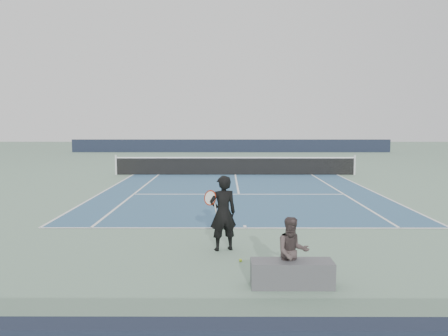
{
  "coord_description": "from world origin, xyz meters",
  "views": [
    {
      "loc": [
        -0.53,
        -23.25,
        2.82
      ],
      "look_at": [
        -0.58,
        -6.92,
        1.1
      ],
      "focal_mm": 35.0,
      "sensor_mm": 36.0,
      "label": 1
    }
  ],
  "objects_px": {
    "tennis_net": "(235,166)",
    "tennis_player": "(223,213)",
    "tennis_ball": "(241,260)",
    "spectator_bench": "(292,262)"
  },
  "relations": [
    {
      "from": "tennis_ball",
      "to": "tennis_net",
      "type": "bearing_deg",
      "value": 89.15
    },
    {
      "from": "tennis_net",
      "to": "tennis_ball",
      "type": "distance_m",
      "value": 14.67
    },
    {
      "from": "tennis_player",
      "to": "tennis_net",
      "type": "bearing_deg",
      "value": 87.6
    },
    {
      "from": "tennis_net",
      "to": "spectator_bench",
      "type": "bearing_deg",
      "value": -87.79
    },
    {
      "from": "tennis_player",
      "to": "tennis_ball",
      "type": "height_order",
      "value": "tennis_player"
    },
    {
      "from": "spectator_bench",
      "to": "tennis_ball",
      "type": "bearing_deg",
      "value": 122.3
    },
    {
      "from": "tennis_net",
      "to": "tennis_player",
      "type": "height_order",
      "value": "tennis_player"
    },
    {
      "from": "tennis_player",
      "to": "spectator_bench",
      "type": "bearing_deg",
      "value": -60.85
    },
    {
      "from": "tennis_ball",
      "to": "tennis_player",
      "type": "bearing_deg",
      "value": 113.68
    },
    {
      "from": "tennis_net",
      "to": "spectator_bench",
      "type": "distance_m",
      "value": 16.0
    }
  ]
}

